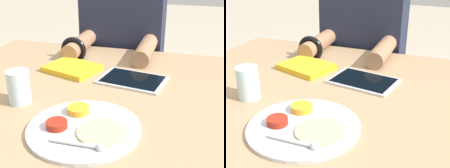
% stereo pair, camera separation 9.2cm
% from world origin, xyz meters
% --- Properties ---
extents(thali_tray, '(0.30, 0.30, 0.03)m').
position_xyz_m(thali_tray, '(0.09, -0.16, 0.76)').
color(thali_tray, '#B7BABF').
rests_on(thali_tray, dining_table).
extents(red_notebook, '(0.22, 0.20, 0.02)m').
position_xyz_m(red_notebook, '(-0.09, 0.22, 0.77)').
color(red_notebook, silver).
rests_on(red_notebook, dining_table).
extents(tablet_device, '(0.25, 0.19, 0.01)m').
position_xyz_m(tablet_device, '(0.15, 0.18, 0.76)').
color(tablet_device, '#B7B7BC').
rests_on(tablet_device, dining_table).
extents(person_diner, '(0.39, 0.47, 1.25)m').
position_xyz_m(person_diner, '(0.01, 0.65, 0.60)').
color(person_diner, black).
rests_on(person_diner, ground_plane).
extents(drinking_glass, '(0.07, 0.07, 0.10)m').
position_xyz_m(drinking_glass, '(-0.15, -0.06, 0.81)').
color(drinking_glass, silver).
rests_on(drinking_glass, dining_table).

